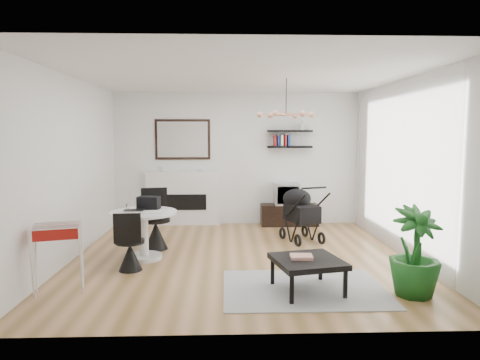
{
  "coord_description": "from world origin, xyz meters",
  "views": [
    {
      "loc": [
        -0.23,
        -6.28,
        1.84
      ],
      "look_at": [
        -0.0,
        0.4,
        1.13
      ],
      "focal_mm": 32.0,
      "sensor_mm": 36.0,
      "label": 1
    }
  ],
  "objects_px": {
    "tv_console": "(289,215)",
    "coffee_table": "(307,262)",
    "stroller": "(300,216)",
    "potted_plant": "(415,251)",
    "dining_table": "(144,228)",
    "fireplace": "(183,192)",
    "crt_tv": "(287,194)",
    "drying_rack": "(58,257)"
  },
  "relations": [
    {
      "from": "tv_console",
      "to": "coffee_table",
      "type": "xyz_separation_m",
      "value": [
        -0.34,
        -3.72,
        0.14
      ]
    },
    {
      "from": "stroller",
      "to": "tv_console",
      "type": "bearing_deg",
      "value": 71.53
    },
    {
      "from": "coffee_table",
      "to": "potted_plant",
      "type": "relative_size",
      "value": 0.87
    },
    {
      "from": "coffee_table",
      "to": "dining_table",
      "type": "bearing_deg",
      "value": 146.84
    },
    {
      "from": "tv_console",
      "to": "potted_plant",
      "type": "height_order",
      "value": "potted_plant"
    },
    {
      "from": "fireplace",
      "to": "dining_table",
      "type": "distance_m",
      "value": 2.47
    },
    {
      "from": "potted_plant",
      "to": "dining_table",
      "type": "bearing_deg",
      "value": 154.94
    },
    {
      "from": "crt_tv",
      "to": "stroller",
      "type": "relative_size",
      "value": 0.49
    },
    {
      "from": "coffee_table",
      "to": "potted_plant",
      "type": "bearing_deg",
      "value": -7.48
    },
    {
      "from": "potted_plant",
      "to": "crt_tv",
      "type": "bearing_deg",
      "value": 103.29
    },
    {
      "from": "fireplace",
      "to": "stroller",
      "type": "xyz_separation_m",
      "value": [
        2.17,
        -1.39,
        -0.25
      ]
    },
    {
      "from": "stroller",
      "to": "potted_plant",
      "type": "relative_size",
      "value": 0.98
    },
    {
      "from": "coffee_table",
      "to": "potted_plant",
      "type": "distance_m",
      "value": 1.22
    },
    {
      "from": "crt_tv",
      "to": "stroller",
      "type": "height_order",
      "value": "stroller"
    },
    {
      "from": "stroller",
      "to": "crt_tv",
      "type": "bearing_deg",
      "value": 74.24
    },
    {
      "from": "tv_console",
      "to": "crt_tv",
      "type": "distance_m",
      "value": 0.44
    },
    {
      "from": "fireplace",
      "to": "potted_plant",
      "type": "relative_size",
      "value": 2.09
    },
    {
      "from": "fireplace",
      "to": "dining_table",
      "type": "height_order",
      "value": "fireplace"
    },
    {
      "from": "tv_console",
      "to": "stroller",
      "type": "bearing_deg",
      "value": -89.84
    },
    {
      "from": "fireplace",
      "to": "drying_rack",
      "type": "bearing_deg",
      "value": -105.88
    },
    {
      "from": "crt_tv",
      "to": "coffee_table",
      "type": "relative_size",
      "value": 0.55
    },
    {
      "from": "coffee_table",
      "to": "fireplace",
      "type": "bearing_deg",
      "value": 115.34
    },
    {
      "from": "stroller",
      "to": "coffee_table",
      "type": "relative_size",
      "value": 1.13
    },
    {
      "from": "tv_console",
      "to": "drying_rack",
      "type": "xyz_separation_m",
      "value": [
        -3.25,
        -3.66,
        0.22
      ]
    },
    {
      "from": "crt_tv",
      "to": "potted_plant",
      "type": "xyz_separation_m",
      "value": [
        0.92,
        -3.88,
        -0.13
      ]
    },
    {
      "from": "stroller",
      "to": "coffee_table",
      "type": "distance_m",
      "value": 2.49
    },
    {
      "from": "coffee_table",
      "to": "tv_console",
      "type": "bearing_deg",
      "value": 84.74
    },
    {
      "from": "coffee_table",
      "to": "drying_rack",
      "type": "bearing_deg",
      "value": 178.76
    },
    {
      "from": "fireplace",
      "to": "crt_tv",
      "type": "xyz_separation_m",
      "value": [
        2.11,
        -0.14,
        -0.04
      ]
    },
    {
      "from": "fireplace",
      "to": "stroller",
      "type": "height_order",
      "value": "fireplace"
    },
    {
      "from": "fireplace",
      "to": "stroller",
      "type": "relative_size",
      "value": 2.14
    },
    {
      "from": "tv_console",
      "to": "stroller",
      "type": "distance_m",
      "value": 1.27
    },
    {
      "from": "fireplace",
      "to": "coffee_table",
      "type": "height_order",
      "value": "fireplace"
    },
    {
      "from": "crt_tv",
      "to": "stroller",
      "type": "distance_m",
      "value": 1.27
    },
    {
      "from": "drying_rack",
      "to": "coffee_table",
      "type": "xyz_separation_m",
      "value": [
        2.91,
        -0.06,
        -0.08
      ]
    },
    {
      "from": "stroller",
      "to": "potted_plant",
      "type": "xyz_separation_m",
      "value": [
        0.85,
        -2.62,
        0.08
      ]
    },
    {
      "from": "drying_rack",
      "to": "potted_plant",
      "type": "bearing_deg",
      "value": -18.9
    },
    {
      "from": "dining_table",
      "to": "coffee_table",
      "type": "relative_size",
      "value": 1.1
    },
    {
      "from": "crt_tv",
      "to": "dining_table",
      "type": "height_order",
      "value": "crt_tv"
    },
    {
      "from": "drying_rack",
      "to": "dining_table",
      "type": "bearing_deg",
      "value": 45.72
    },
    {
      "from": "crt_tv",
      "to": "dining_table",
      "type": "relative_size",
      "value": 0.51
    },
    {
      "from": "crt_tv",
      "to": "coffee_table",
      "type": "distance_m",
      "value": 3.74
    }
  ]
}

